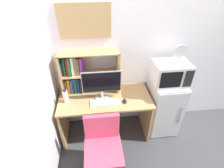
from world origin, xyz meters
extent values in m
cube|color=silver|center=(0.40, 0.02, 1.30)|extent=(6.40, 0.04, 2.60)
cube|color=tan|center=(-0.88, -0.32, 0.74)|extent=(1.34, 0.63, 0.03)
cube|color=tan|center=(-1.53, -0.32, 0.36)|extent=(0.04, 0.57, 0.72)
cube|color=tan|center=(-0.23, -0.32, 0.36)|extent=(0.04, 0.57, 0.72)
cube|color=tan|center=(-1.48, -0.12, 1.07)|extent=(0.03, 0.24, 0.63)
cube|color=tan|center=(-0.67, -0.12, 1.07)|extent=(0.03, 0.24, 0.63)
cube|color=tan|center=(-1.07, -0.12, 1.38)|extent=(0.84, 0.24, 0.01)
cube|color=tan|center=(-1.07, -0.12, 1.06)|extent=(0.77, 0.24, 0.01)
cube|color=brown|center=(-1.44, -0.10, 0.86)|extent=(0.03, 0.16, 0.22)
cube|color=orange|center=(-1.40, -0.10, 0.87)|extent=(0.03, 0.17, 0.24)
cube|color=teal|center=(-1.37, -0.09, 0.86)|extent=(0.03, 0.15, 0.22)
cube|color=navy|center=(-1.33, -0.09, 0.87)|extent=(0.03, 0.15, 0.24)
cube|color=#197233|center=(-1.30, -0.10, 0.88)|extent=(0.02, 0.18, 0.26)
cube|color=navy|center=(-1.26, -0.10, 0.87)|extent=(0.03, 0.17, 0.25)
cube|color=black|center=(-1.22, -0.10, 0.87)|extent=(0.03, 0.18, 0.24)
cube|color=#197233|center=(-1.20, -0.10, 0.86)|extent=(0.02, 0.16, 0.23)
cube|color=teal|center=(-1.17, -0.09, 0.86)|extent=(0.04, 0.15, 0.21)
cube|color=silver|center=(-1.13, -0.09, 0.88)|extent=(0.03, 0.15, 0.27)
cube|color=navy|center=(-1.45, -0.10, 1.16)|extent=(0.02, 0.16, 0.20)
cube|color=#197233|center=(-1.42, -0.09, 1.19)|extent=(0.03, 0.15, 0.25)
cube|color=#B21E1E|center=(-1.38, -0.09, 1.19)|extent=(0.04, 0.14, 0.24)
cube|color=#197233|center=(-1.34, -0.11, 1.20)|extent=(0.03, 0.20, 0.28)
cube|color=silver|center=(-1.30, -0.11, 1.20)|extent=(0.04, 0.19, 0.28)
cube|color=brown|center=(-1.26, -0.10, 1.20)|extent=(0.04, 0.19, 0.27)
cube|color=brown|center=(-1.23, -0.10, 1.19)|extent=(0.02, 0.18, 0.25)
cube|color=purple|center=(-1.19, -0.10, 1.19)|extent=(0.04, 0.17, 0.25)
cylinder|color=#B7B7BC|center=(-0.92, -0.33, 0.76)|extent=(0.20, 0.20, 0.02)
cylinder|color=#B7B7BC|center=(-0.92, -0.33, 0.82)|extent=(0.04, 0.04, 0.11)
cube|color=#B7B7BC|center=(-0.92, -0.32, 1.02)|extent=(0.55, 0.01, 0.32)
cube|color=black|center=(-0.92, -0.33, 1.02)|extent=(0.52, 0.02, 0.30)
cube|color=silver|center=(-0.89, -0.45, 0.76)|extent=(0.41, 0.14, 0.02)
ellipsoid|color=black|center=(-0.61, -0.46, 0.77)|extent=(0.05, 0.09, 0.03)
cylinder|color=silver|center=(-1.43, -0.35, 0.84)|extent=(0.07, 0.07, 0.18)
cylinder|color=black|center=(-1.43, -0.35, 0.94)|extent=(0.04, 0.04, 0.02)
cube|color=silver|center=(0.06, -0.29, 0.46)|extent=(0.47, 0.51, 0.93)
cube|color=silver|center=(0.06, -0.55, 0.46)|extent=(0.45, 0.01, 0.89)
cylinder|color=#B2B2B7|center=(0.23, -0.56, 0.51)|extent=(0.01, 0.01, 0.32)
cube|color=silver|center=(0.06, -0.29, 1.08)|extent=(0.49, 0.36, 0.32)
cube|color=black|center=(-0.01, -0.47, 1.08)|extent=(0.29, 0.01, 0.24)
cube|color=black|center=(0.24, -0.47, 1.08)|extent=(0.12, 0.01, 0.25)
cylinder|color=silver|center=(0.13, -0.29, 1.25)|extent=(0.11, 0.11, 0.01)
cylinder|color=silver|center=(0.13, -0.29, 1.29)|extent=(0.02, 0.02, 0.08)
cylinder|color=silver|center=(0.13, -0.30, 1.42)|extent=(0.17, 0.03, 0.17)
cylinder|color=black|center=(-0.96, -0.99, 0.22)|extent=(0.04, 0.04, 0.40)
cube|color=#D84766|center=(-0.96, -0.99, 0.44)|extent=(0.46, 0.46, 0.07)
cube|color=#D84766|center=(-0.96, -0.78, 0.66)|extent=(0.44, 0.06, 0.37)
cube|color=tan|center=(-1.09, -0.01, 1.76)|extent=(0.68, 0.02, 0.43)
camera|label=1|loc=(-0.99, -2.24, 2.29)|focal=26.95mm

